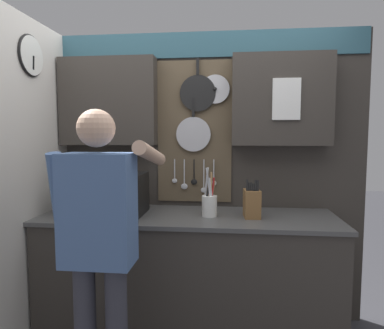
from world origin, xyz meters
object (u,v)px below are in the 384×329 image
(knife_block, at_px, (252,203))
(microwave, at_px, (109,194))
(utensil_crock, at_px, (209,203))
(person, at_px, (99,233))

(knife_block, bearing_deg, microwave, -179.97)
(utensil_crock, bearing_deg, person, -129.16)
(microwave, distance_m, utensil_crock, 0.75)
(microwave, relative_size, utensil_crock, 1.48)
(microwave, relative_size, knife_block, 1.91)
(knife_block, relative_size, utensil_crock, 0.77)
(person, bearing_deg, utensil_crock, 50.84)
(microwave, distance_m, person, 0.72)
(knife_block, xyz_separation_m, person, (-0.86, -0.68, -0.04))
(knife_block, distance_m, person, 1.10)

